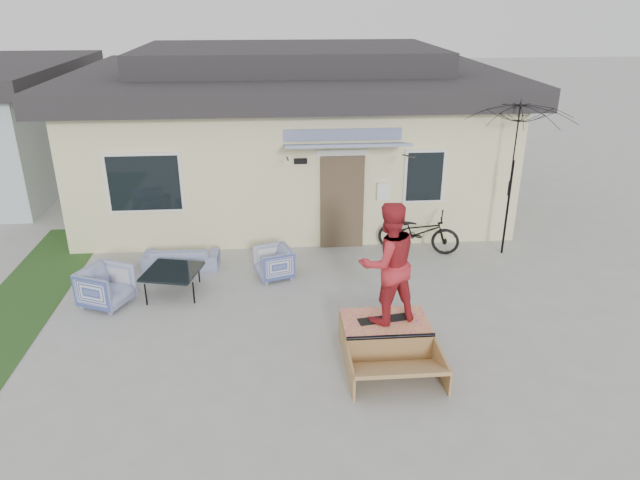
{
  "coord_description": "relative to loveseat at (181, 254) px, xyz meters",
  "views": [
    {
      "loc": [
        -0.45,
        -7.6,
        5.29
      ],
      "look_at": [
        0.3,
        1.8,
        1.3
      ],
      "focal_mm": 32.83,
      "sensor_mm": 36.0,
      "label": 1
    }
  ],
  "objects": [
    {
      "name": "ground",
      "position": [
        2.45,
        -3.65,
        -0.3
      ],
      "size": [
        90.0,
        90.0,
        0.0
      ],
      "primitive_type": "plane",
      "color": "gray",
      "rests_on": "ground"
    },
    {
      "name": "grass_strip",
      "position": [
        -2.75,
        -1.65,
        -0.3
      ],
      "size": [
        1.4,
        8.0,
        0.01
      ],
      "primitive_type": "cube",
      "color": "#1E3E18",
      "rests_on": "ground"
    },
    {
      "name": "house",
      "position": [
        2.45,
        4.34,
        1.64
      ],
      "size": [
        10.8,
        8.49,
        4.1
      ],
      "color": "beige",
      "rests_on": "ground"
    },
    {
      "name": "loveseat",
      "position": [
        0.0,
        0.0,
        0.0
      ],
      "size": [
        1.56,
        0.51,
        0.6
      ],
      "primitive_type": "imported",
      "rotation": [
        0.0,
        0.0,
        3.11
      ],
      "color": "#2E408E",
      "rests_on": "ground"
    },
    {
      "name": "armchair_left",
      "position": [
        -1.13,
        -1.51,
        0.1
      ],
      "size": [
        0.99,
        1.02,
        0.81
      ],
      "primitive_type": "imported",
      "rotation": [
        0.0,
        0.0,
        1.14
      ],
      "color": "#2E408E",
      "rests_on": "ground"
    },
    {
      "name": "armchair_right",
      "position": [
        1.92,
        -0.62,
        0.04
      ],
      "size": [
        0.81,
        0.83,
        0.69
      ],
      "primitive_type": "imported",
      "rotation": [
        0.0,
        0.0,
        -1.26
      ],
      "color": "#2E408E",
      "rests_on": "ground"
    },
    {
      "name": "coffee_table",
      "position": [
        0.01,
        -1.16,
        -0.06
      ],
      "size": [
        1.16,
        1.16,
        0.48
      ],
      "primitive_type": "cube",
      "rotation": [
        0.0,
        0.0,
        -0.24
      ],
      "color": "black",
      "rests_on": "ground"
    },
    {
      "name": "bicycle",
      "position": [
        5.1,
        0.4,
        0.27
      ],
      "size": [
        1.88,
        1.16,
        1.14
      ],
      "primitive_type": "imported",
      "rotation": [
        0.0,
        0.0,
        1.24
      ],
      "color": "black",
      "rests_on": "ground"
    },
    {
      "name": "patio_umbrella",
      "position": [
        6.94,
        0.18,
        1.45
      ],
      "size": [
        2.63,
        2.49,
        2.2
      ],
      "color": "black",
      "rests_on": "ground"
    },
    {
      "name": "skate_ramp",
      "position": [
        3.69,
        -3.27,
        -0.07
      ],
      "size": [
        1.37,
        1.83,
        0.46
      ],
      "primitive_type": null,
      "rotation": [
        0.0,
        0.0,
        0.0
      ],
      "color": "#9C7443",
      "rests_on": "ground"
    },
    {
      "name": "skateboard",
      "position": [
        3.69,
        -3.23,
        0.18
      ],
      "size": [
        0.9,
        0.35,
        0.05
      ],
      "primitive_type": "cube",
      "rotation": [
        0.0,
        0.0,
        0.16
      ],
      "color": "black",
      "rests_on": "skate_ramp"
    },
    {
      "name": "skater",
      "position": [
        3.69,
        -3.23,
        1.2
      ],
      "size": [
        1.14,
        1.0,
        1.98
      ],
      "primitive_type": "imported",
      "rotation": [
        0.0,
        0.0,
        3.44
      ],
      "color": "#B2252D",
      "rests_on": "skateboard"
    }
  ]
}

